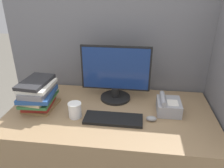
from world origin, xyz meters
The scene contains 8 objects.
cubicle_panel_rear centered at (0.00, 0.83, 0.85)m, with size 1.88×0.04×1.71m.
desk centered at (0.00, 0.40, 0.36)m, with size 1.48×0.79×0.73m.
monitor centered at (0.01, 0.59, 0.93)m, with size 0.54×0.24×0.44m.
keyboard centered at (0.04, 0.29, 0.74)m, with size 0.40×0.15×0.02m.
mouse centered at (0.29, 0.31, 0.75)m, with size 0.07×0.04×0.03m.
coffee_cup centered at (-0.23, 0.29, 0.78)m, with size 0.09×0.09×0.11m.
book_stack centered at (-0.53, 0.38, 0.84)m, with size 0.25×0.32×0.22m.
desk_telephone centered at (0.41, 0.44, 0.78)m, with size 0.17×0.19×0.12m.
Camera 1 is at (0.19, -0.95, 1.58)m, focal length 35.00 mm.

